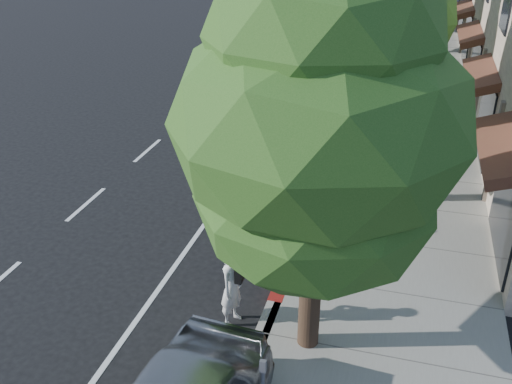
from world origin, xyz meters
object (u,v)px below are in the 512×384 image
(white_pickup, at_px, (350,53))
(dark_sedan, at_px, (327,73))
(street_tree_0, at_px, (319,129))
(street_tree_1, at_px, (364,20))
(bicycle, at_px, (263,250))
(silver_suv, at_px, (311,149))
(pedestrian, at_px, (403,120))
(cyclist, at_px, (232,287))
(dark_suv_far, at_px, (374,21))

(white_pickup, bearing_deg, dark_sedan, -95.58)
(street_tree_0, relative_size, dark_sedan, 1.51)
(street_tree_1, bearing_deg, street_tree_0, -90.00)
(bicycle, bearing_deg, silver_suv, 0.32)
(street_tree_1, xyz_separation_m, white_pickup, (-1.88, 14.69, -4.31))
(pedestrian, bearing_deg, dark_sedan, -58.12)
(cyclist, bearing_deg, pedestrian, -3.20)
(dark_suv_far, bearing_deg, white_pickup, -96.06)
(silver_suv, distance_m, dark_suv_far, 21.49)
(pedestrian, bearing_deg, street_tree_0, 85.79)
(silver_suv, xyz_separation_m, dark_suv_far, (-0.03, 21.49, -0.06))
(dark_suv_far, bearing_deg, silver_suv, -92.90)
(street_tree_1, height_order, dark_suv_far, street_tree_1)
(white_pickup, distance_m, dark_suv_far, 8.31)
(white_pickup, bearing_deg, street_tree_0, -83.77)
(dark_suv_far, bearing_deg, pedestrian, -85.05)
(dark_sedan, bearing_deg, silver_suv, -77.06)
(white_pickup, bearing_deg, street_tree_1, -81.67)
(bicycle, distance_m, pedestrian, 8.42)
(street_tree_0, xyz_separation_m, street_tree_1, (0.00, 6.00, 0.60))
(silver_suv, relative_size, dark_suv_far, 1.32)
(cyclist, relative_size, silver_suv, 0.26)
(street_tree_0, height_order, street_tree_1, street_tree_1)
(street_tree_1, relative_size, cyclist, 4.72)
(dark_suv_far, bearing_deg, bicycle, -93.08)
(street_tree_1, relative_size, white_pickup, 1.58)
(street_tree_0, relative_size, bicycle, 3.64)
(street_tree_1, relative_size, pedestrian, 4.06)
(street_tree_0, relative_size, pedestrian, 3.71)
(street_tree_0, distance_m, silver_suv, 8.42)
(street_tree_1, height_order, dark_sedan, street_tree_1)
(dark_sedan, height_order, pedestrian, pedestrian)
(cyclist, relative_size, dark_suv_far, 0.35)
(dark_suv_far, bearing_deg, dark_sedan, -97.25)
(bicycle, bearing_deg, dark_suv_far, 1.07)
(bicycle, xyz_separation_m, white_pickup, (-0.40, 18.42, 0.21))
(street_tree_0, xyz_separation_m, white_pickup, (-1.88, 20.69, -3.72))
(bicycle, bearing_deg, pedestrian, -17.31)
(silver_suv, bearing_deg, dark_suv_far, 82.19)
(street_tree_1, distance_m, dark_sedan, 11.57)
(street_tree_0, xyz_separation_m, dark_sedan, (-2.36, 16.50, -3.66))
(street_tree_0, distance_m, bicycle, 4.77)
(street_tree_0, relative_size, street_tree_1, 0.91)
(street_tree_0, distance_m, white_pickup, 21.10)
(street_tree_1, relative_size, bicycle, 3.99)
(white_pickup, xyz_separation_m, pedestrian, (3.06, -10.46, 0.40))
(silver_suv, bearing_deg, pedestrian, 38.69)
(bicycle, xyz_separation_m, silver_suv, (0.08, 5.23, 0.37))
(silver_suv, height_order, white_pickup, silver_suv)
(bicycle, xyz_separation_m, pedestrian, (2.66, 7.96, 0.61))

